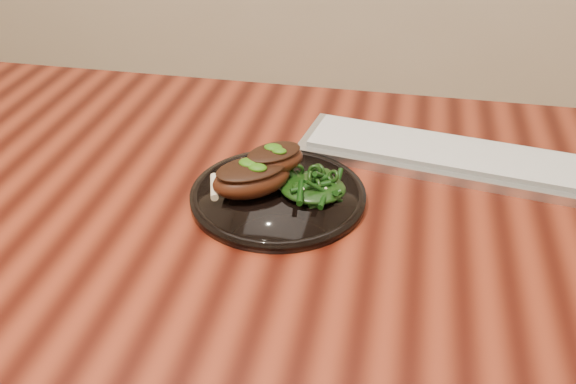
{
  "coord_description": "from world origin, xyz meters",
  "views": [
    {
      "loc": [
        0.19,
        -0.74,
        1.25
      ],
      "look_at": [
        0.05,
        -0.02,
        0.78
      ],
      "focal_mm": 40.0,
      "sensor_mm": 36.0,
      "label": 1
    }
  ],
  "objects_px": {
    "lamb_chop_front": "(251,177)",
    "greens_heap": "(313,184)",
    "plate": "(278,195)",
    "desk": "(260,243)",
    "keyboard": "(444,155)"
  },
  "relations": [
    {
      "from": "lamb_chop_front",
      "to": "greens_heap",
      "type": "height_order",
      "value": "lamb_chop_front"
    },
    {
      "from": "plate",
      "to": "keyboard",
      "type": "xyz_separation_m",
      "value": [
        0.23,
        0.16,
        0.0
      ]
    },
    {
      "from": "greens_heap",
      "to": "keyboard",
      "type": "relative_size",
      "value": 0.2
    },
    {
      "from": "plate",
      "to": "lamb_chop_front",
      "type": "distance_m",
      "value": 0.05
    },
    {
      "from": "lamb_chop_front",
      "to": "greens_heap",
      "type": "relative_size",
      "value": 1.43
    },
    {
      "from": "lamb_chop_front",
      "to": "keyboard",
      "type": "bearing_deg",
      "value": 32.15
    },
    {
      "from": "plate",
      "to": "greens_heap",
      "type": "xyz_separation_m",
      "value": [
        0.05,
        0.0,
        0.02
      ]
    },
    {
      "from": "plate",
      "to": "keyboard",
      "type": "relative_size",
      "value": 0.53
    },
    {
      "from": "desk",
      "to": "plate",
      "type": "height_order",
      "value": "plate"
    },
    {
      "from": "plate",
      "to": "lamb_chop_front",
      "type": "bearing_deg",
      "value": -165.9
    },
    {
      "from": "plate",
      "to": "greens_heap",
      "type": "height_order",
      "value": "greens_heap"
    },
    {
      "from": "desk",
      "to": "lamb_chop_front",
      "type": "height_order",
      "value": "lamb_chop_front"
    },
    {
      "from": "keyboard",
      "to": "desk",
      "type": "bearing_deg",
      "value": -148.92
    },
    {
      "from": "desk",
      "to": "keyboard",
      "type": "distance_m",
      "value": 0.32
    },
    {
      "from": "desk",
      "to": "plate",
      "type": "bearing_deg",
      "value": -5.1
    }
  ]
}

